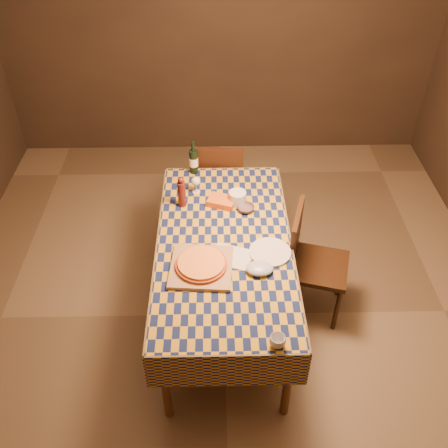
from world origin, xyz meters
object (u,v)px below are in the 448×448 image
object	(u,v)px
dining_table	(224,251)
cutting_board	(201,267)
chair_right	(309,258)
bowl	(246,208)
wine_bottle	(194,161)
pizza	(201,264)
white_plate	(270,252)
chair_far	(219,181)

from	to	relation	value
dining_table	cutting_board	distance (m)	0.30
cutting_board	chair_right	distance (m)	0.89
bowl	wine_bottle	distance (m)	0.65
wine_bottle	chair_right	distance (m)	1.21
cutting_board	chair_right	xyz separation A→B (m)	(0.78, 0.34, -0.26)
dining_table	bowl	xyz separation A→B (m)	(0.17, 0.35, 0.10)
pizza	wine_bottle	distance (m)	1.11
wine_bottle	pizza	bearing A→B (deg)	-86.03
dining_table	white_plate	xyz separation A→B (m)	(0.31, -0.11, 0.08)
dining_table	wine_bottle	xyz separation A→B (m)	(-0.23, 0.86, 0.18)
cutting_board	bowl	xyz separation A→B (m)	(0.32, 0.59, 0.01)
bowl	chair_right	xyz separation A→B (m)	(0.46, -0.26, -0.27)
cutting_board	white_plate	size ratio (longest dim) A/B	1.41
dining_table	wine_bottle	bearing A→B (deg)	104.91
dining_table	chair_far	world-z (taller)	chair_far
dining_table	pizza	world-z (taller)	pizza
dining_table	pizza	distance (m)	0.31
chair_right	wine_bottle	bearing A→B (deg)	138.22
bowl	chair_right	world-z (taller)	chair_right
chair_far	pizza	bearing A→B (deg)	-95.72
white_plate	chair_far	world-z (taller)	chair_far
dining_table	chair_far	size ratio (longest dim) A/B	1.98
wine_bottle	white_plate	world-z (taller)	wine_bottle
cutting_board	chair_far	world-z (taller)	chair_far
white_plate	chair_far	distance (m)	1.25
cutting_board	dining_table	bearing A→B (deg)	57.54
white_plate	chair_right	bearing A→B (deg)	32.00
cutting_board	pizza	world-z (taller)	pizza
cutting_board	chair_right	size ratio (longest dim) A/B	0.43
dining_table	cutting_board	xyz separation A→B (m)	(-0.15, -0.24, 0.09)
dining_table	chair_far	distance (m)	1.09
cutting_board	pizza	size ratio (longest dim) A/B	0.95
dining_table	chair_right	bearing A→B (deg)	8.61
chair_far	chair_right	size ratio (longest dim) A/B	1.00
cutting_board	pizza	distance (m)	0.03
pizza	chair_far	size ratio (longest dim) A/B	0.45
bowl	chair_right	distance (m)	0.59
cutting_board	white_plate	xyz separation A→B (m)	(0.46, 0.14, -0.00)
bowl	chair_far	size ratio (longest dim) A/B	0.14
white_plate	chair_right	xyz separation A→B (m)	(0.32, 0.20, -0.26)
chair_far	wine_bottle	bearing A→B (deg)	-134.41
chair_far	cutting_board	bearing A→B (deg)	-95.72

